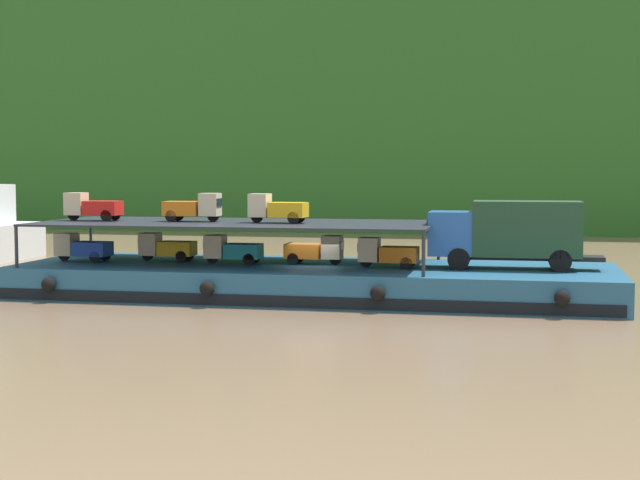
{
  "coord_description": "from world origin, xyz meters",
  "views": [
    {
      "loc": [
        9.44,
        -43.63,
        6.03
      ],
      "look_at": [
        0.32,
        0.0,
        2.7
      ],
      "focal_mm": 53.21,
      "sensor_mm": 36.0,
      "label": 1
    }
  ],
  "objects_px": {
    "cargo_barge": "(313,281)",
    "mini_truck_upper_fore": "(277,208)",
    "mini_truck_lower_mid": "(232,250)",
    "mini_truck_lower_aft": "(166,247)",
    "mini_truck_upper_mid": "(194,207)",
    "mini_truck_lower_fore": "(315,250)",
    "mini_truck_lower_bow": "(387,253)",
    "covered_lorry": "(509,232)",
    "mini_truck_upper_stern": "(92,207)",
    "mini_truck_lower_stern": "(82,247)"
  },
  "relations": [
    {
      "from": "cargo_barge",
      "to": "mini_truck_upper_fore",
      "type": "relative_size",
      "value": 10.12
    },
    {
      "from": "mini_truck_lower_bow",
      "to": "mini_truck_upper_fore",
      "type": "xyz_separation_m",
      "value": [
        -5.28,
        0.13,
        2.0
      ]
    },
    {
      "from": "mini_truck_lower_mid",
      "to": "mini_truck_upper_mid",
      "type": "distance_m",
      "value": 2.87
    },
    {
      "from": "mini_truck_lower_aft",
      "to": "mini_truck_lower_mid",
      "type": "relative_size",
      "value": 1.0
    },
    {
      "from": "cargo_barge",
      "to": "mini_truck_lower_bow",
      "type": "distance_m",
      "value": 3.89
    },
    {
      "from": "covered_lorry",
      "to": "mini_truck_upper_stern",
      "type": "relative_size",
      "value": 2.85
    },
    {
      "from": "mini_truck_upper_fore",
      "to": "mini_truck_lower_fore",
      "type": "bearing_deg",
      "value": 25.71
    },
    {
      "from": "cargo_barge",
      "to": "mini_truck_lower_mid",
      "type": "relative_size",
      "value": 10.21
    },
    {
      "from": "mini_truck_lower_mid",
      "to": "mini_truck_lower_stern",
      "type": "bearing_deg",
      "value": -178.16
    },
    {
      "from": "mini_truck_lower_aft",
      "to": "mini_truck_lower_stern",
      "type": "bearing_deg",
      "value": -165.72
    },
    {
      "from": "mini_truck_lower_fore",
      "to": "mini_truck_upper_stern",
      "type": "bearing_deg",
      "value": -176.32
    },
    {
      "from": "mini_truck_lower_aft",
      "to": "mini_truck_lower_fore",
      "type": "relative_size",
      "value": 1.0
    },
    {
      "from": "mini_truck_lower_stern",
      "to": "mini_truck_lower_aft",
      "type": "relative_size",
      "value": 1.01
    },
    {
      "from": "covered_lorry",
      "to": "mini_truck_upper_stern",
      "type": "distance_m",
      "value": 20.23
    },
    {
      "from": "covered_lorry",
      "to": "mini_truck_lower_fore",
      "type": "bearing_deg",
      "value": 177.97
    },
    {
      "from": "mini_truck_lower_fore",
      "to": "mini_truck_upper_stern",
      "type": "xyz_separation_m",
      "value": [
        -11.1,
        -0.71,
        2.0
      ]
    },
    {
      "from": "mini_truck_lower_mid",
      "to": "mini_truck_lower_bow",
      "type": "distance_m",
      "value": 7.52
    },
    {
      "from": "mini_truck_lower_aft",
      "to": "mini_truck_upper_mid",
      "type": "relative_size",
      "value": 1.0
    },
    {
      "from": "mini_truck_lower_stern",
      "to": "mini_truck_lower_aft",
      "type": "distance_m",
      "value": 4.13
    },
    {
      "from": "mini_truck_lower_stern",
      "to": "mini_truck_lower_fore",
      "type": "relative_size",
      "value": 1.01
    },
    {
      "from": "mini_truck_lower_fore",
      "to": "mini_truck_lower_bow",
      "type": "bearing_deg",
      "value": -14.55
    },
    {
      "from": "mini_truck_lower_stern",
      "to": "mini_truck_upper_mid",
      "type": "bearing_deg",
      "value": 5.66
    },
    {
      "from": "mini_truck_lower_stern",
      "to": "mini_truck_lower_bow",
      "type": "relative_size",
      "value": 1.0
    },
    {
      "from": "mini_truck_lower_aft",
      "to": "mini_truck_upper_mid",
      "type": "distance_m",
      "value": 2.6
    },
    {
      "from": "cargo_barge",
      "to": "mini_truck_lower_mid",
      "type": "distance_m",
      "value": 4.2
    },
    {
      "from": "cargo_barge",
      "to": "mini_truck_lower_mid",
      "type": "xyz_separation_m",
      "value": [
        -3.94,
        -0.21,
        1.44
      ]
    },
    {
      "from": "mini_truck_lower_stern",
      "to": "mini_truck_upper_fore",
      "type": "xyz_separation_m",
      "value": [
        9.88,
        0.15,
        2.0
      ]
    },
    {
      "from": "cargo_barge",
      "to": "mini_truck_lower_stern",
      "type": "xyz_separation_m",
      "value": [
        -11.57,
        -0.46,
        1.44
      ]
    },
    {
      "from": "mini_truck_lower_mid",
      "to": "mini_truck_upper_mid",
      "type": "relative_size",
      "value": 1.0
    },
    {
      "from": "mini_truck_lower_bow",
      "to": "mini_truck_upper_fore",
      "type": "relative_size",
      "value": 1.0
    },
    {
      "from": "covered_lorry",
      "to": "mini_truck_lower_mid",
      "type": "xyz_separation_m",
      "value": [
        -13.02,
        -0.39,
        -1.0
      ]
    },
    {
      "from": "mini_truck_lower_stern",
      "to": "mini_truck_lower_bow",
      "type": "height_order",
      "value": "same"
    },
    {
      "from": "mini_truck_upper_stern",
      "to": "mini_truck_upper_fore",
      "type": "bearing_deg",
      "value": -0.57
    },
    {
      "from": "mini_truck_lower_fore",
      "to": "mini_truck_lower_stern",
      "type": "bearing_deg",
      "value": -175.27
    },
    {
      "from": "mini_truck_lower_aft",
      "to": "mini_truck_upper_fore",
      "type": "xyz_separation_m",
      "value": [
        5.88,
        -0.87,
        2.0
      ]
    },
    {
      "from": "mini_truck_lower_fore",
      "to": "mini_truck_upper_fore",
      "type": "xyz_separation_m",
      "value": [
        -1.68,
        -0.81,
        2.0
      ]
    },
    {
      "from": "mini_truck_lower_stern",
      "to": "mini_truck_lower_mid",
      "type": "xyz_separation_m",
      "value": [
        7.64,
        0.25,
        0.0
      ]
    },
    {
      "from": "cargo_barge",
      "to": "mini_truck_lower_fore",
      "type": "xyz_separation_m",
      "value": [
        -0.02,
        0.5,
        1.44
      ]
    },
    {
      "from": "mini_truck_upper_stern",
      "to": "mini_truck_lower_bow",
      "type": "bearing_deg",
      "value": -0.86
    },
    {
      "from": "mini_truck_lower_aft",
      "to": "mini_truck_upper_fore",
      "type": "height_order",
      "value": "mini_truck_upper_fore"
    },
    {
      "from": "mini_truck_lower_mid",
      "to": "mini_truck_upper_fore",
      "type": "relative_size",
      "value": 0.99
    },
    {
      "from": "mini_truck_lower_aft",
      "to": "mini_truck_lower_mid",
      "type": "xyz_separation_m",
      "value": [
        3.64,
        -0.77,
        0.0
      ]
    },
    {
      "from": "mini_truck_lower_mid",
      "to": "mini_truck_upper_fore",
      "type": "xyz_separation_m",
      "value": [
        2.24,
        -0.1,
        2.0
      ]
    },
    {
      "from": "mini_truck_lower_stern",
      "to": "mini_truck_lower_mid",
      "type": "bearing_deg",
      "value": 1.84
    },
    {
      "from": "mini_truck_upper_stern",
      "to": "mini_truck_upper_fore",
      "type": "xyz_separation_m",
      "value": [
        9.42,
        -0.09,
        0.0
      ]
    },
    {
      "from": "cargo_barge",
      "to": "mini_truck_upper_fore",
      "type": "height_order",
      "value": "mini_truck_upper_fore"
    },
    {
      "from": "mini_truck_lower_aft",
      "to": "mini_truck_lower_bow",
      "type": "bearing_deg",
      "value": -5.1
    },
    {
      "from": "mini_truck_lower_fore",
      "to": "mini_truck_lower_bow",
      "type": "relative_size",
      "value": 0.99
    },
    {
      "from": "mini_truck_lower_aft",
      "to": "cargo_barge",
      "type": "bearing_deg",
      "value": -4.25
    },
    {
      "from": "mini_truck_lower_mid",
      "to": "mini_truck_upper_mid",
      "type": "height_order",
      "value": "mini_truck_upper_mid"
    }
  ]
}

